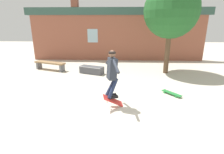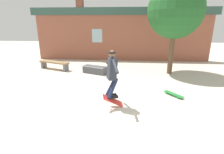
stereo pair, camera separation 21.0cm
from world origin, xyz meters
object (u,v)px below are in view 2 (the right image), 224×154
(tree_right, at_px, (175,11))
(park_bench, at_px, (54,64))
(skateboard_resting, at_px, (174,94))
(skateboard_flipping, at_px, (113,101))
(skater, at_px, (112,70))
(skate_ledge, at_px, (95,70))

(tree_right, relative_size, park_bench, 2.34)
(skateboard_resting, bearing_deg, park_bench, 22.73)
(tree_right, bearing_deg, skateboard_resting, -99.73)
(tree_right, distance_m, skateboard_flipping, 5.66)
(skateboard_resting, bearing_deg, skater, 78.40)
(skate_ledge, height_order, skateboard_resting, skate_ledge)
(skater, bearing_deg, skateboard_resting, 6.95)
(park_bench, bearing_deg, tree_right, 17.63)
(skate_ledge, bearing_deg, skateboard_resting, -16.95)
(skate_ledge, relative_size, skateboard_flipping, 2.14)
(tree_right, distance_m, skate_ledge, 4.86)
(park_bench, bearing_deg, skate_ledge, 6.76)
(skater, distance_m, skateboard_resting, 2.66)
(skateboard_flipping, distance_m, skateboard_resting, 2.42)
(skater, bearing_deg, park_bench, 110.79)
(tree_right, height_order, skateboard_resting, tree_right)
(skate_ledge, bearing_deg, skateboard_flipping, -50.15)
(park_bench, height_order, skateboard_resting, park_bench)
(skate_ledge, bearing_deg, park_bench, -171.87)
(park_bench, relative_size, skateboard_resting, 2.55)
(tree_right, xyz_separation_m, skateboard_resting, (-0.51, -2.99, -3.02))
(tree_right, xyz_separation_m, skater, (-2.67, -4.05, -1.89))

